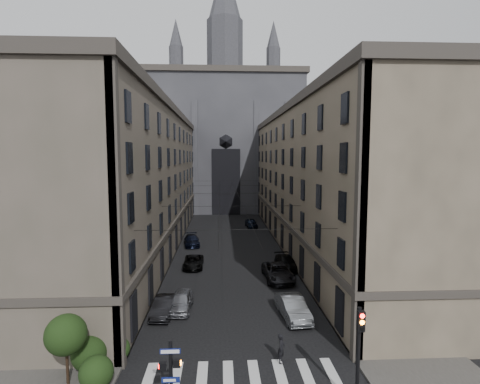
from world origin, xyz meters
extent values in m
cube|color=#383533|center=(-10.50, 36.00, 0.07)|extent=(7.00, 80.00, 0.15)
cube|color=#383533|center=(10.50, 36.00, 0.07)|extent=(7.00, 80.00, 0.15)
cube|color=beige|center=(0.00, 5.00, 0.01)|extent=(11.00, 3.20, 0.01)
cube|color=#4C463A|center=(-13.50, 36.00, 9.00)|extent=(13.00, 60.00, 18.00)
cube|color=#38332D|center=(-13.50, 36.00, 18.40)|extent=(13.60, 60.60, 0.90)
cube|color=#38332D|center=(-13.50, 36.00, 4.20)|extent=(13.40, 60.30, 0.50)
cube|color=brown|center=(13.50, 36.00, 9.00)|extent=(13.00, 60.00, 18.00)
cube|color=#38332D|center=(13.50, 36.00, 18.40)|extent=(13.60, 60.60, 0.90)
cube|color=#38332D|center=(13.50, 36.00, 4.20)|extent=(13.40, 60.30, 0.50)
cube|color=#2D2D33|center=(0.00, 75.00, 15.00)|extent=(34.00, 22.00, 30.00)
cube|color=#38332D|center=(0.00, 75.00, 30.50)|extent=(35.00, 23.00, 1.20)
cylinder|color=#2D2D33|center=(0.00, 75.00, 37.00)|extent=(8.40, 8.40, 14.00)
cone|color=#2D2D33|center=(-11.00, 72.00, 36.50)|extent=(3.20, 3.20, 13.00)
cone|color=#2D2D33|center=(11.00, 72.00, 36.50)|extent=(3.20, 3.20, 13.00)
cube|color=black|center=(0.00, 63.95, 7.00)|extent=(6.00, 0.30, 14.00)
cylinder|color=black|center=(-3.50, 1.50, 2.00)|extent=(0.18, 0.18, 4.00)
cube|color=orange|center=(-3.22, 1.50, 2.90)|extent=(0.34, 0.24, 0.38)
cube|color=#FF0C07|center=(-3.88, 1.60, 2.70)|extent=(0.34, 0.24, 0.38)
cube|color=navy|center=(-3.50, 1.37, 3.55)|extent=(0.95, 0.05, 0.24)
cube|color=navy|center=(-3.50, 1.37, 2.15)|extent=(0.85, 0.05, 0.27)
cylinder|color=black|center=(5.60, 2.00, 2.60)|extent=(0.20, 0.20, 5.20)
cube|color=black|center=(5.60, 1.78, 4.60)|extent=(0.34, 0.30, 1.00)
cylinder|color=#FF0C07|center=(5.60, 1.62, 4.92)|extent=(0.22, 0.05, 0.22)
cylinder|color=orange|center=(5.60, 1.62, 4.60)|extent=(0.22, 0.05, 0.22)
cylinder|color=black|center=(5.60, 1.62, 4.28)|extent=(0.22, 0.05, 0.22)
sphere|color=black|center=(-7.80, 4.00, 1.05)|extent=(1.80, 1.80, 1.80)
sphere|color=black|center=(-8.80, 5.80, 1.15)|extent=(2.00, 2.00, 2.00)
sphere|color=black|center=(-7.40, 6.80, 0.85)|extent=(1.40, 1.40, 1.40)
cylinder|color=black|center=(-9.50, 4.50, 1.35)|extent=(0.16, 0.16, 2.40)
sphere|color=black|center=(-9.50, 4.50, 2.95)|extent=(2.20, 2.20, 2.20)
cylinder|color=black|center=(0.00, 10.00, 7.50)|extent=(14.00, 0.03, 0.03)
cylinder|color=black|center=(0.00, 22.00, 7.50)|extent=(14.00, 0.03, 0.03)
cylinder|color=black|center=(0.00, 35.00, 7.50)|extent=(14.00, 0.03, 0.03)
cylinder|color=black|center=(0.00, 48.00, 7.50)|extent=(14.00, 0.03, 0.03)
cylinder|color=black|center=(0.00, 60.00, 7.50)|extent=(14.00, 0.03, 0.03)
cylinder|color=black|center=(-1.30, 36.00, 7.10)|extent=(0.03, 60.00, 0.03)
cylinder|color=black|center=(1.30, 36.00, 7.10)|extent=(0.03, 60.00, 0.03)
imported|color=gray|center=(-4.41, 14.43, 0.74)|extent=(1.90, 4.40, 1.48)
imported|color=black|center=(-5.67, 13.51, 0.70)|extent=(1.72, 4.32, 1.40)
imported|color=black|center=(-4.25, 26.04, 0.65)|extent=(2.18, 4.67, 1.29)
imported|color=black|center=(-5.22, 36.53, 0.72)|extent=(2.64, 5.16, 1.43)
imported|color=gray|center=(4.41, 12.50, 0.82)|extent=(2.26, 5.15, 1.65)
imported|color=black|center=(4.64, 21.40, 0.81)|extent=(2.93, 5.92, 1.62)
imported|color=black|center=(6.16, 25.16, 0.69)|extent=(2.45, 4.94, 1.38)
imported|color=black|center=(4.20, 49.51, 0.75)|extent=(2.21, 4.57, 1.50)
imported|color=black|center=(2.50, 6.26, 0.90)|extent=(0.67, 0.78, 1.81)
camera|label=1|loc=(-1.13, -15.24, 12.54)|focal=28.00mm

